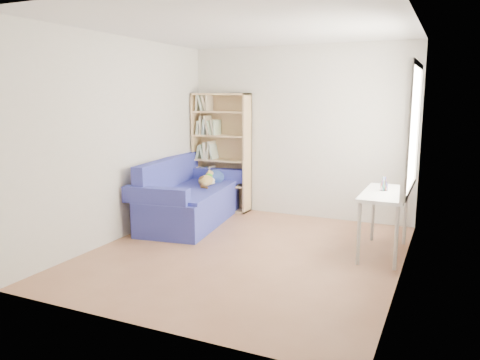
# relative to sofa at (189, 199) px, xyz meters

# --- Properties ---
(ground) EXTENTS (4.00, 4.00, 0.00)m
(ground) POSITION_rel_sofa_xyz_m (1.32, -0.91, -0.35)
(ground) COLOR #925E41
(ground) RESTS_ON ground
(room_shell) EXTENTS (3.54, 4.04, 2.62)m
(room_shell) POSITION_rel_sofa_xyz_m (1.42, -0.88, 1.28)
(room_shell) COLOR silver
(room_shell) RESTS_ON ground
(sofa) EXTENTS (1.16, 2.03, 0.94)m
(sofa) POSITION_rel_sofa_xyz_m (0.00, 0.00, 0.00)
(sofa) COLOR navy
(sofa) RESTS_ON ground
(bookshelf) EXTENTS (0.95, 0.29, 1.89)m
(bookshelf) POSITION_rel_sofa_xyz_m (0.07, 0.92, 0.52)
(bookshelf) COLOR tan
(bookshelf) RESTS_ON ground
(desk) EXTENTS (0.49, 1.08, 0.75)m
(desk) POSITION_rel_sofa_xyz_m (2.81, -0.26, 0.31)
(desk) COLOR silver
(desk) RESTS_ON ground
(pen_cup) EXTENTS (0.09, 0.09, 0.17)m
(pen_cup) POSITION_rel_sofa_xyz_m (2.77, -0.17, 0.46)
(pen_cup) COLOR white
(pen_cup) RESTS_ON desk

